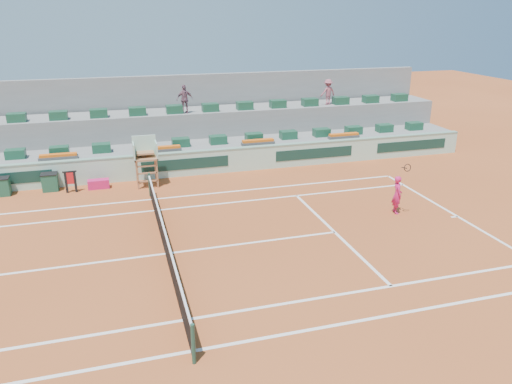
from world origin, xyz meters
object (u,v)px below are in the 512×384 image
drink_cooler_a (50,182)px  umpire_chair (145,154)px  tennis_player (397,194)px  player_bag (99,184)px

drink_cooler_a → umpire_chair: bearing=-6.7°
umpire_chair → tennis_player: size_ratio=1.05×
player_bag → tennis_player: size_ratio=0.43×
umpire_chair → drink_cooler_a: (-4.41, 0.52, -1.12)m
player_bag → umpire_chair: bearing=-5.1°
player_bag → umpire_chair: umpire_chair is taller
player_bag → drink_cooler_a: (-2.15, 0.32, 0.21)m
umpire_chair → drink_cooler_a: 4.58m
umpire_chair → tennis_player: bearing=-33.6°
player_bag → tennis_player: tennis_player is taller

